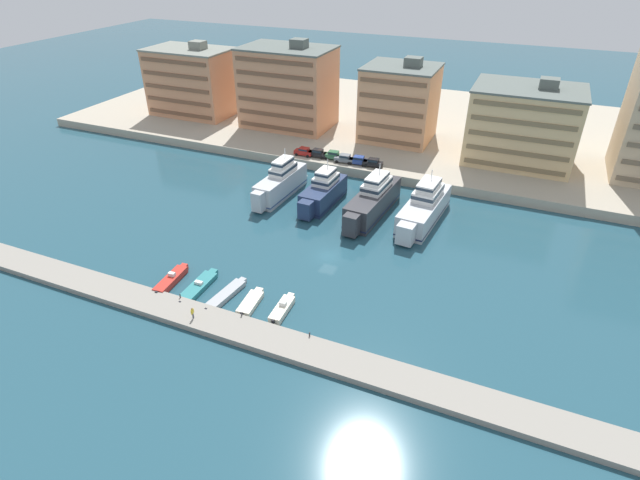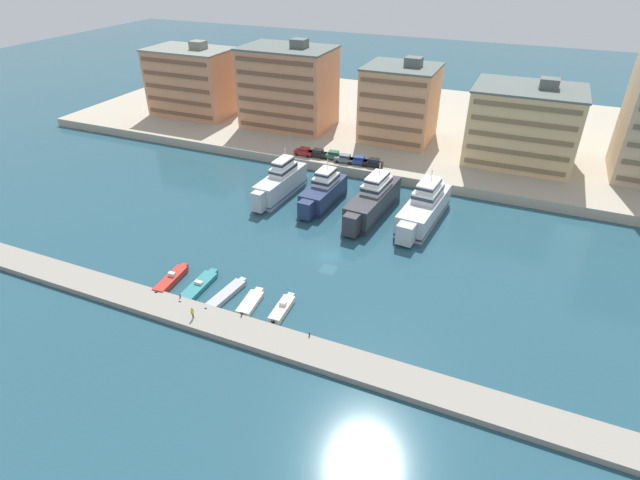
{
  "view_description": "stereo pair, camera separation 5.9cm",
  "coord_description": "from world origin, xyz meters",
  "px_view_note": "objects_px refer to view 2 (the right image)",
  "views": [
    {
      "loc": [
        24.8,
        -60.93,
        43.3
      ],
      "look_at": [
        -1.52,
        0.24,
        2.5
      ],
      "focal_mm": 28.0,
      "sensor_mm": 36.0,
      "label": 1
    },
    {
      "loc": [
        24.85,
        -60.91,
        43.3
      ],
      "look_at": [
        -1.52,
        0.24,
        2.5
      ],
      "focal_mm": 28.0,
      "sensor_mm": 36.0,
      "label": 2
    }
  ],
  "objects_px": {
    "yacht_navy_left": "(323,192)",
    "car_black_center_right": "(373,162)",
    "yacht_silver_far_left": "(280,183)",
    "motorboat_cream_center_left": "(251,302)",
    "motorboat_red_far_left": "(171,279)",
    "car_blue_center": "(358,160)",
    "car_red_far_left": "(304,151)",
    "car_grey_center_left": "(345,158)",
    "car_black_left": "(318,153)",
    "motorboat_teal_left": "(198,287)",
    "pedestrian_near_edge": "(192,312)",
    "yacht_charcoal_mid_left": "(373,200)",
    "motorboat_cream_center": "(282,309)",
    "motorboat_grey_mid_left": "(225,295)",
    "yacht_silver_center_left": "(424,207)",
    "car_green_mid_left": "(333,155)"
  },
  "relations": [
    {
      "from": "car_grey_center_left",
      "to": "yacht_charcoal_mid_left",
      "type": "bearing_deg",
      "value": -54.17
    },
    {
      "from": "motorboat_cream_center_left",
      "to": "car_red_far_left",
      "type": "relative_size",
      "value": 1.5
    },
    {
      "from": "car_black_left",
      "to": "car_grey_center_left",
      "type": "height_order",
      "value": "same"
    },
    {
      "from": "car_blue_center",
      "to": "car_black_center_right",
      "type": "bearing_deg",
      "value": 0.9
    },
    {
      "from": "yacht_silver_center_left",
      "to": "car_grey_center_left",
      "type": "xyz_separation_m",
      "value": [
        -20.58,
        14.86,
        0.31
      ]
    },
    {
      "from": "car_blue_center",
      "to": "yacht_navy_left",
      "type": "bearing_deg",
      "value": -94.48
    },
    {
      "from": "motorboat_cream_center",
      "to": "car_red_far_left",
      "type": "xyz_separation_m",
      "value": [
        -18.69,
        47.29,
        2.45
      ]
    },
    {
      "from": "yacht_silver_far_left",
      "to": "motorboat_cream_center",
      "type": "relative_size",
      "value": 2.68
    },
    {
      "from": "motorboat_cream_center_left",
      "to": "car_black_center_right",
      "type": "height_order",
      "value": "car_black_center_right"
    },
    {
      "from": "yacht_silver_center_left",
      "to": "car_black_center_right",
      "type": "bearing_deg",
      "value": 133.44
    },
    {
      "from": "motorboat_cream_center",
      "to": "car_black_left",
      "type": "height_order",
      "value": "car_black_left"
    },
    {
      "from": "car_red_far_left",
      "to": "car_grey_center_left",
      "type": "xyz_separation_m",
      "value": [
        9.57,
        -0.19,
        0.0
      ]
    },
    {
      "from": "car_grey_center_left",
      "to": "car_green_mid_left",
      "type": "bearing_deg",
      "value": 164.32
    },
    {
      "from": "car_red_far_left",
      "to": "yacht_silver_center_left",
      "type": "bearing_deg",
      "value": -26.53
    },
    {
      "from": "yacht_charcoal_mid_left",
      "to": "motorboat_cream_center_left",
      "type": "distance_m",
      "value": 32.4
    },
    {
      "from": "yacht_navy_left",
      "to": "motorboat_cream_center_left",
      "type": "xyz_separation_m",
      "value": [
        2.7,
        -31.68,
        -2.04
      ]
    },
    {
      "from": "yacht_silver_far_left",
      "to": "car_black_center_right",
      "type": "xyz_separation_m",
      "value": [
        13.36,
        16.13,
        0.23
      ]
    },
    {
      "from": "motorboat_cream_center",
      "to": "car_black_center_right",
      "type": "distance_m",
      "value": 47.49
    },
    {
      "from": "yacht_silver_center_left",
      "to": "car_green_mid_left",
      "type": "relative_size",
      "value": 4.72
    },
    {
      "from": "yacht_navy_left",
      "to": "car_black_center_right",
      "type": "distance_m",
      "value": 16.7
    },
    {
      "from": "car_blue_center",
      "to": "pedestrian_near_edge",
      "type": "relative_size",
      "value": 2.51
    },
    {
      "from": "car_black_left",
      "to": "yacht_navy_left",
      "type": "bearing_deg",
      "value": -63.26
    },
    {
      "from": "car_black_left",
      "to": "pedestrian_near_edge",
      "type": "height_order",
      "value": "car_black_left"
    },
    {
      "from": "motorboat_red_far_left",
      "to": "car_black_center_right",
      "type": "xyz_separation_m",
      "value": [
        14.98,
        47.87,
        2.41
      ]
    },
    {
      "from": "motorboat_teal_left",
      "to": "car_black_center_right",
      "type": "relative_size",
      "value": 2.12
    },
    {
      "from": "yacht_charcoal_mid_left",
      "to": "motorboat_grey_mid_left",
      "type": "distance_m",
      "value": 33.49
    },
    {
      "from": "yacht_navy_left",
      "to": "car_blue_center",
      "type": "xyz_separation_m",
      "value": [
        1.26,
        16.03,
        0.51
      ]
    },
    {
      "from": "yacht_navy_left",
      "to": "car_red_far_left",
      "type": "distance_m",
      "value": 19.64
    },
    {
      "from": "pedestrian_near_edge",
      "to": "yacht_charcoal_mid_left",
      "type": "bearing_deg",
      "value": 72.43
    },
    {
      "from": "motorboat_grey_mid_left",
      "to": "car_grey_center_left",
      "type": "relative_size",
      "value": 2.04
    },
    {
      "from": "motorboat_cream_center",
      "to": "car_red_far_left",
      "type": "bearing_deg",
      "value": 111.57
    },
    {
      "from": "yacht_charcoal_mid_left",
      "to": "pedestrian_near_edge",
      "type": "xyz_separation_m",
      "value": [
        -11.96,
        -37.78,
        -0.88
      ]
    },
    {
      "from": "yacht_silver_center_left",
      "to": "motorboat_teal_left",
      "type": "distance_m",
      "value": 41.04
    },
    {
      "from": "car_red_far_left",
      "to": "yacht_navy_left",
      "type": "bearing_deg",
      "value": -54.67
    },
    {
      "from": "yacht_charcoal_mid_left",
      "to": "motorboat_cream_center",
      "type": "height_order",
      "value": "yacht_charcoal_mid_left"
    },
    {
      "from": "motorboat_cream_center_left",
      "to": "car_blue_center",
      "type": "distance_m",
      "value": 47.8
    },
    {
      "from": "motorboat_red_far_left",
      "to": "car_grey_center_left",
      "type": "distance_m",
      "value": 48.47
    },
    {
      "from": "motorboat_red_far_left",
      "to": "car_blue_center",
      "type": "xyz_separation_m",
      "value": [
        11.75,
        47.82,
        2.41
      ]
    },
    {
      "from": "car_green_mid_left",
      "to": "car_black_center_right",
      "type": "xyz_separation_m",
      "value": [
        9.21,
        -0.57,
        0.0
      ]
    },
    {
      "from": "car_black_left",
      "to": "car_red_far_left",
      "type": "bearing_deg",
      "value": -173.75
    },
    {
      "from": "yacht_silver_center_left",
      "to": "car_black_center_right",
      "type": "xyz_separation_m",
      "value": [
        -14.31,
        15.11,
        0.31
      ]
    },
    {
      "from": "car_blue_center",
      "to": "car_black_center_right",
      "type": "xyz_separation_m",
      "value": [
        3.23,
        0.05,
        0.0
      ]
    },
    {
      "from": "car_grey_center_left",
      "to": "car_blue_center",
      "type": "distance_m",
      "value": 3.04
    },
    {
      "from": "yacht_charcoal_mid_left",
      "to": "car_red_far_left",
      "type": "distance_m",
      "value": 26.59
    },
    {
      "from": "yacht_silver_far_left",
      "to": "car_black_center_right",
      "type": "relative_size",
      "value": 4.12
    },
    {
      "from": "yacht_charcoal_mid_left",
      "to": "car_green_mid_left",
      "type": "bearing_deg",
      "value": 130.75
    },
    {
      "from": "motorboat_red_far_left",
      "to": "pedestrian_near_edge",
      "type": "bearing_deg",
      "value": -36.51
    },
    {
      "from": "motorboat_teal_left",
      "to": "pedestrian_near_edge",
      "type": "distance_m",
      "value": 7.47
    },
    {
      "from": "motorboat_grey_mid_left",
      "to": "car_black_left",
      "type": "height_order",
      "value": "car_black_left"
    },
    {
      "from": "car_black_left",
      "to": "car_black_center_right",
      "type": "distance_m",
      "value": 12.73
    }
  ]
}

